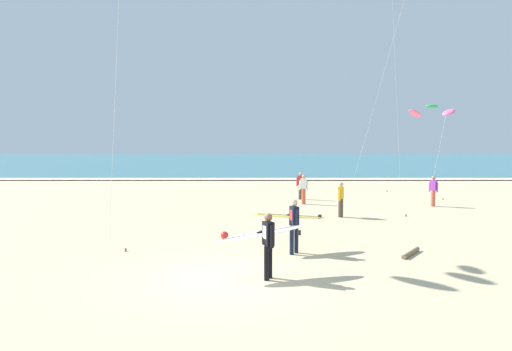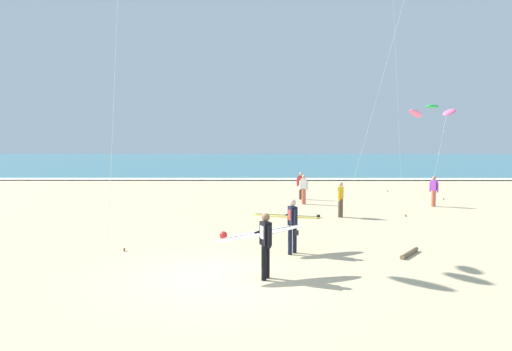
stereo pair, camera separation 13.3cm
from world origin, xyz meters
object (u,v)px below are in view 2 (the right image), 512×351
at_px(surfer_lead, 263,237).
at_px(bystander_white_top, 304,189).
at_px(beach_ball, 223,235).
at_px(bystander_red_top, 301,185).
at_px(bystander_purple_top, 434,191).
at_px(surfer_trailing, 290,219).
at_px(driftwood_log, 409,253).
at_px(bystander_yellow_top, 341,199).
at_px(kite_arc_emerald_near, 432,111).

relative_size(surfer_lead, bystander_white_top, 1.60).
bearing_deg(beach_ball, bystander_red_top, 71.34).
distance_m(bystander_purple_top, beach_ball, 13.20).
distance_m(surfer_lead, bystander_white_top, 13.82).
distance_m(surfer_trailing, bystander_white_top, 11.02).
distance_m(surfer_trailing, driftwood_log, 3.78).
xyz_separation_m(bystander_white_top, bystander_yellow_top, (1.27, -4.23, 0.00)).
bearing_deg(driftwood_log, kite_arc_emerald_near, 67.92).
relative_size(surfer_lead, driftwood_log, 1.87).
bearing_deg(surfer_trailing, bystander_white_top, 82.50).
height_order(surfer_lead, bystander_white_top, surfer_lead).
bearing_deg(bystander_red_top, beach_ball, -108.66).
bearing_deg(bystander_white_top, bystander_red_top, 89.48).
distance_m(bystander_red_top, bystander_purple_top, 7.25).
distance_m(surfer_lead, driftwood_log, 5.18).
distance_m(surfer_lead, bystander_red_top, 15.80).
xyz_separation_m(bystander_white_top, beach_ball, (-3.68, -8.95, -0.67)).
distance_m(surfer_trailing, kite_arc_emerald_near, 14.48).
xyz_separation_m(surfer_lead, driftwood_log, (4.52, 2.35, -0.98)).
relative_size(bystander_red_top, bystander_purple_top, 1.00).
xyz_separation_m(surfer_lead, surfer_trailing, (0.89, 2.70, -0.00)).
distance_m(kite_arc_emerald_near, bystander_purple_top, 4.34).
bearing_deg(surfer_trailing, bystander_purple_top, 51.17).
height_order(bystander_white_top, bystander_yellow_top, same).
height_order(surfer_trailing, bystander_yellow_top, surfer_trailing).
xyz_separation_m(surfer_lead, kite_arc_emerald_near, (9.20, 13.88, 3.96)).
height_order(surfer_lead, bystander_yellow_top, surfer_lead).
distance_m(bystander_yellow_top, driftwood_log, 7.14).
height_order(kite_arc_emerald_near, bystander_white_top, kite_arc_emerald_near).
bearing_deg(bystander_white_top, surfer_trailing, -97.50).
xyz_separation_m(surfer_trailing, kite_arc_emerald_near, (8.31, 11.18, 3.96)).
relative_size(kite_arc_emerald_near, bystander_red_top, 3.36).
relative_size(surfer_lead, bystander_purple_top, 1.60).
bearing_deg(surfer_lead, bystander_red_top, 81.47).
relative_size(surfer_lead, bystander_yellow_top, 1.60).
height_order(surfer_trailing, driftwood_log, surfer_trailing).
bearing_deg(surfer_trailing, kite_arc_emerald_near, 53.39).
xyz_separation_m(surfer_lead, bystander_yellow_top, (3.59, 9.39, -0.24)).
bearing_deg(bystander_white_top, bystander_purple_top, -7.02).
bearing_deg(driftwood_log, bystander_red_top, 99.30).
bearing_deg(bystander_red_top, bystander_white_top, -90.52).
distance_m(bystander_white_top, bystander_purple_top, 6.74).
relative_size(surfer_trailing, bystander_purple_top, 1.58).
height_order(bystander_white_top, driftwood_log, bystander_white_top).
height_order(bystander_red_top, bystander_purple_top, same).
bearing_deg(bystander_red_top, surfer_trailing, -96.43).
bearing_deg(kite_arc_emerald_near, bystander_yellow_top, -141.31).
bearing_deg(bystander_purple_top, bystander_yellow_top, -147.87).
relative_size(bystander_yellow_top, beach_ball, 5.68).
height_order(bystander_purple_top, driftwood_log, bystander_purple_top).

